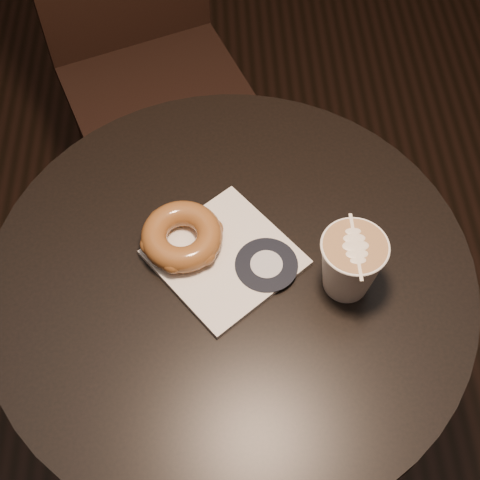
% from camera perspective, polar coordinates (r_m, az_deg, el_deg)
% --- Properties ---
extents(cafe_table, '(0.70, 0.70, 0.75)m').
position_cam_1_polar(cafe_table, '(1.13, -0.69, -7.79)').
color(cafe_table, black).
rests_on(cafe_table, ground).
extents(chair, '(0.51, 0.51, 1.00)m').
position_cam_1_polar(chair, '(1.59, -8.59, 17.17)').
color(chair, black).
rests_on(chair, ground).
extents(pastry_bag, '(0.25, 0.25, 0.01)m').
position_cam_1_polar(pastry_bag, '(0.96, -1.30, -1.51)').
color(pastry_bag, silver).
rests_on(pastry_bag, cafe_table).
extents(doughnut, '(0.12, 0.12, 0.04)m').
position_cam_1_polar(doughnut, '(0.95, -4.98, 0.33)').
color(doughnut, brown).
rests_on(doughnut, pastry_bag).
extents(latte_cup, '(0.09, 0.09, 0.10)m').
position_cam_1_polar(latte_cup, '(0.91, 9.37, -2.15)').
color(latte_cup, white).
rests_on(latte_cup, cafe_table).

